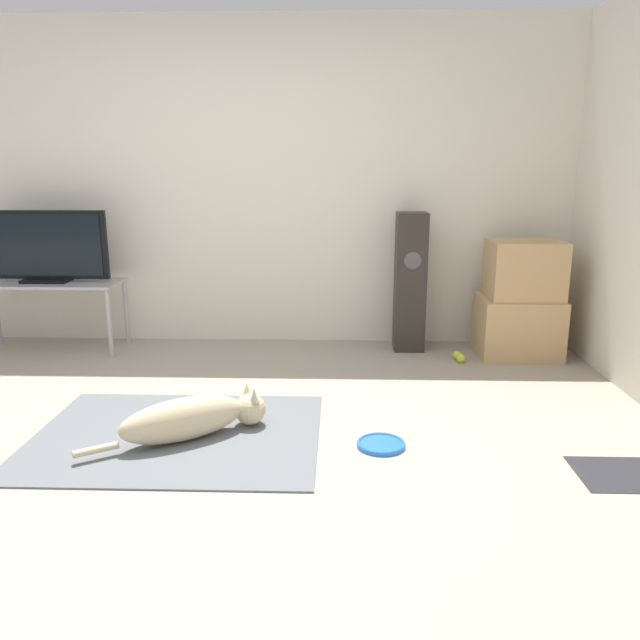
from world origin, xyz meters
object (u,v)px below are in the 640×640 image
cardboard_box_lower (518,327)px  tv_stand (48,290)px  floor_speaker (410,282)px  frisbee (381,444)px  cardboard_box_upper (524,270)px  tv (44,247)px  tennis_ball_near_speaker (461,358)px  tennis_ball_by_boxes (457,355)px  dog (194,418)px

cardboard_box_lower → tv_stand: tv_stand is taller
cardboard_box_lower → floor_speaker: floor_speaker is taller
cardboard_box_lower → frisbee: bearing=-124.5°
cardboard_box_upper → tv_stand: cardboard_box_upper is taller
tv → tennis_ball_near_speaker: bearing=-4.5°
tennis_ball_by_boxes → cardboard_box_upper: bearing=14.5°
cardboard_box_upper → tennis_ball_near_speaker: 0.82m
tennis_ball_by_boxes → cardboard_box_lower: bearing=15.9°
cardboard_box_upper → tv: tv is taller
frisbee → cardboard_box_upper: size_ratio=0.48×
tv_stand → cardboard_box_upper: bearing=-0.7°
cardboard_box_lower → tennis_ball_by_boxes: cardboard_box_lower is taller
tv_stand → tennis_ball_by_boxes: bearing=-3.1°
dog → cardboard_box_upper: (2.15, 1.60, 0.55)m
cardboard_box_lower → tv: (-3.64, 0.04, 0.59)m
floor_speaker → tv_stand: floor_speaker is taller
frisbee → cardboard_box_upper: 2.13m
tennis_ball_by_boxes → tennis_ball_near_speaker: same height
floor_speaker → tennis_ball_by_boxes: floor_speaker is taller
cardboard_box_lower → floor_speaker: size_ratio=0.56×
cardboard_box_lower → cardboard_box_upper: size_ratio=1.13×
tennis_ball_by_boxes → dog: bearing=-138.5°
cardboard_box_upper → floor_speaker: floor_speaker is taller
dog → tennis_ball_near_speaker: bearing=39.7°
dog → cardboard_box_upper: cardboard_box_upper is taller
dog → tv: tv is taller
dog → floor_speaker: 2.23m
dog → floor_speaker: bearing=52.9°
cardboard_box_lower → tennis_ball_by_boxes: bearing=-164.1°
dog → tv_stand: 2.25m
frisbee → floor_speaker: floor_speaker is taller
frisbee → tv_stand: size_ratio=0.23×
cardboard_box_lower → tennis_ball_near_speaker: size_ratio=9.08×
dog → tv: 2.33m
tv_stand → tennis_ball_near_speaker: 3.22m
tv_stand → tv: 0.34m
dog → tennis_ball_by_boxes: (1.66, 1.47, -0.09)m
frisbee → floor_speaker: bearing=79.7°
dog → cardboard_box_upper: bearing=36.6°
tennis_ball_near_speaker → tv: bearing=175.5°
cardboard_box_lower → tennis_ball_near_speaker: 0.55m
dog → cardboard_box_lower: size_ratio=1.48×
tennis_ball_near_speaker → tennis_ball_by_boxes: bearing=99.1°
cardboard_box_lower → cardboard_box_upper: cardboard_box_upper is taller
tv → cardboard_box_lower: bearing=-0.6°
tv → tennis_ball_by_boxes: 3.27m
floor_speaker → tennis_ball_near_speaker: 0.71m
floor_speaker → tv_stand: size_ratio=0.96×
dog → cardboard_box_lower: (2.14, 1.61, 0.10)m
tv → tennis_ball_near_speaker: (3.18, -0.25, -0.78)m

